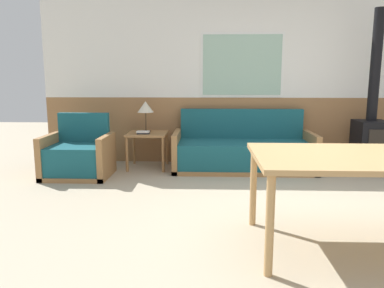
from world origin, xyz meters
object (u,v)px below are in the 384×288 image
Objects in this scene: table_lamp at (146,108)px; couch at (243,152)px; wood_stove at (372,128)px; armchair at (78,157)px; side_table at (148,138)px.

couch is at bearing -5.86° from table_lamp.
wood_stove is at bearing -2.91° from table_lamp.
armchair reaches higher than side_table.
table_lamp is 0.20× the size of wood_stove.
table_lamp reaches higher than side_table.
armchair is 1.05m from side_table.
table_lamp is (0.85, 0.64, 0.63)m from armchair.
wood_stove is (3.29, -0.07, 0.18)m from side_table.
couch is 0.89× the size of wood_stove.
couch is at bearing 179.46° from wood_stove.
couch is 1.89m from wood_stove.
wood_stove is (3.33, -0.17, -0.27)m from table_lamp.
couch reaches higher than armchair.
wood_stove is at bearing -0.54° from couch.
table_lamp is at bearing 110.30° from side_table.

